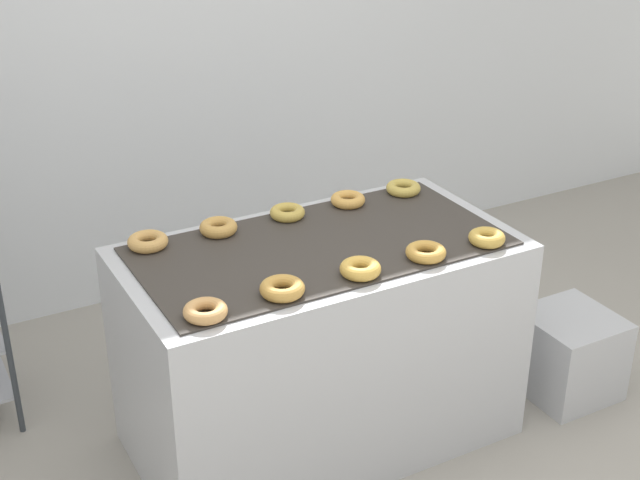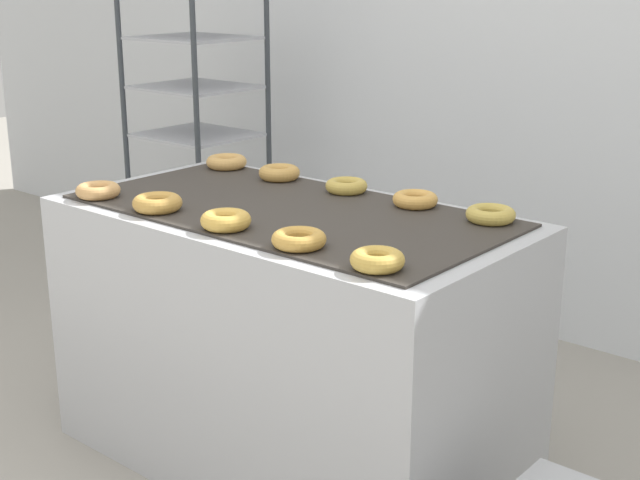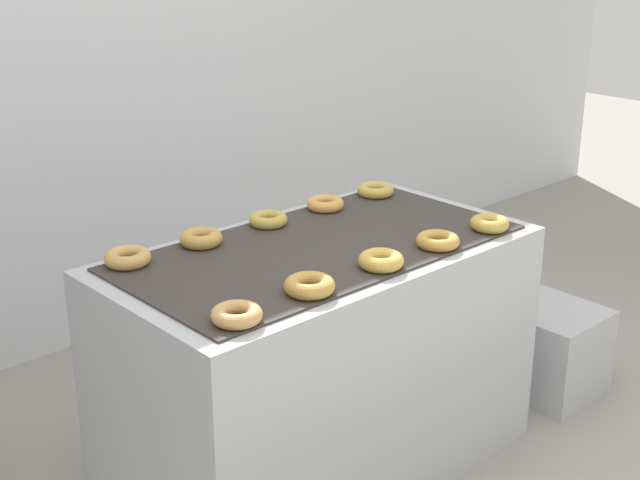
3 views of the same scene
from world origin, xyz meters
The scene contains 13 objects.
wall_back centered at (0.00, 2.12, 1.40)m, with size 8.00×0.05×2.80m.
fryer_machine centered at (0.00, 0.63, 0.42)m, with size 1.44×0.76×0.84m.
glaze_bin centered at (1.07, 0.39, 0.18)m, with size 0.36×0.37×0.36m.
donut_near_leftmost centered at (-0.55, 0.36, 0.87)m, with size 0.14×0.14×0.04m, color tan.
donut_near_left centered at (-0.28, 0.37, 0.87)m, with size 0.15×0.15×0.05m, color gold.
donut_near_center centered at (0.01, 0.37, 0.87)m, with size 0.14×0.14×0.05m, color gold.
donut_near_right centered at (0.28, 0.37, 0.87)m, with size 0.14×0.14×0.04m, color gold.
donut_near_rightmost centered at (0.54, 0.36, 0.87)m, with size 0.13×0.13×0.04m, color gold.
donut_far_leftmost centered at (-0.55, 0.91, 0.87)m, with size 0.15×0.15×0.04m, color tan.
donut_far_left centered at (-0.28, 0.90, 0.87)m, with size 0.14×0.14×0.05m, color #C79448.
donut_far_center centered at (0.01, 0.91, 0.87)m, with size 0.14×0.14×0.04m, color gold.
donut_far_right centered at (0.27, 0.90, 0.87)m, with size 0.14×0.14×0.04m, color gold.
donut_far_rightmost centered at (0.54, 0.90, 0.87)m, with size 0.14×0.14×0.04m, color gold.
Camera 1 is at (-1.38, -1.90, 2.25)m, focal length 50.00 mm.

